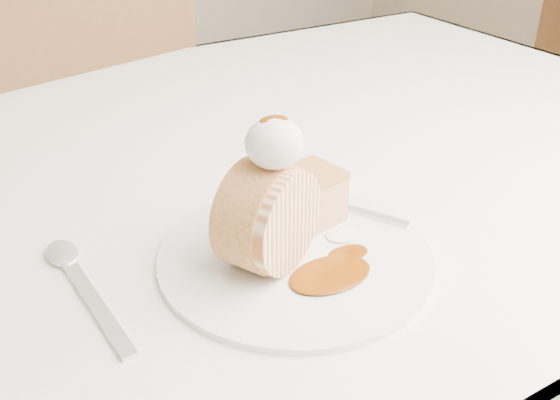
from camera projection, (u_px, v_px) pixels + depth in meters
table at (221, 222)px, 0.78m from camera, size 1.40×0.90×0.75m
chair_far at (61, 151)px, 1.19m from camera, size 0.56×0.56×0.99m
plate at (295, 256)px, 0.56m from camera, size 0.28×0.28×0.01m
roulade_slice at (268, 217)px, 0.52m from camera, size 0.10×0.09×0.09m
cake_chunk at (310, 199)px, 0.59m from camera, size 0.06×0.06×0.05m
whipped_cream at (274, 143)px, 0.49m from camera, size 0.05×0.05×0.04m
caramel_drizzle at (274, 114)px, 0.48m from camera, size 0.02×0.02×0.01m
caramel_pool at (330, 274)px, 0.52m from camera, size 0.08×0.06×0.00m
fork at (358, 211)px, 0.62m from camera, size 0.09×0.14×0.00m
spoon at (98, 307)px, 0.50m from camera, size 0.03×0.17×0.00m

